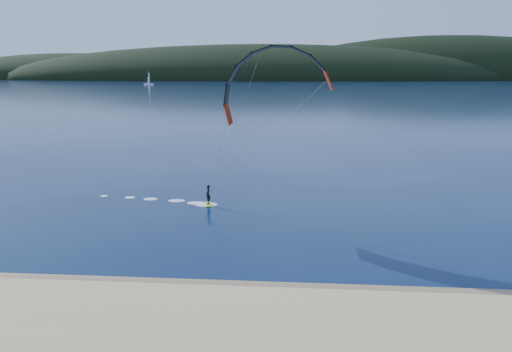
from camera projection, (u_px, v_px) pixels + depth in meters
The scene contains 6 objects.
ground at pixel (210, 343), 19.01m from camera, with size 1800.00×1800.00×0.00m, color #071538.
wet_sand at pixel (225, 292), 23.38m from camera, with size 220.00×2.50×0.10m.
headland at pixel (288, 80), 743.28m from camera, with size 1200.00×310.00×140.00m.
kitesurfer_near at pixel (274, 105), 33.50m from camera, with size 21.20×6.23×12.47m.
kitesurfer_far at pixel (240, 64), 211.13m from camera, with size 11.78×6.75×17.77m.
sailboat at pixel (149, 84), 423.78m from camera, with size 9.15×5.82×12.88m.
Camera 1 is at (3.20, -16.75, 11.18)m, focal length 31.55 mm.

